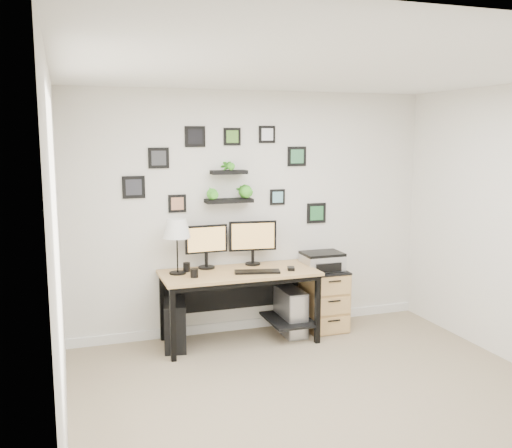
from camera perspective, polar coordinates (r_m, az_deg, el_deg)
name	(u,v)px	position (r m, az deg, el deg)	size (l,w,h in m)	color
room	(254,323)	(6.47, -0.23, -9.90)	(4.00, 4.00, 4.00)	tan
desk	(242,282)	(5.94, -1.46, -5.82)	(1.60, 0.70, 0.75)	tan
monitor_left	(206,243)	(5.96, -4.99, -1.93)	(0.45, 0.18, 0.46)	black
monitor_right	(253,239)	(6.10, -0.32, -1.50)	(0.51, 0.18, 0.48)	black
keyboard	(257,272)	(5.80, 0.13, -4.79)	(0.46, 0.15, 0.02)	black
mouse	(291,269)	(5.92, 3.52, -4.47)	(0.07, 0.11, 0.03)	black
table_lamp	(177,230)	(5.73, -7.93, -0.59)	(0.27, 0.27, 0.56)	black
mug	(194,273)	(5.64, -6.19, -4.89)	(0.08, 0.08, 0.09)	black
pen_cup	(187,267)	(5.89, -6.96, -4.30)	(0.07, 0.07, 0.09)	black
pc_tower_black	(175,324)	(5.91, -8.11, -9.90)	(0.21, 0.48, 0.48)	black
pc_tower_grey	(291,311)	(6.24, 3.48, -8.72)	(0.22, 0.50, 0.49)	gray
file_cabinet	(324,299)	(6.41, 6.78, -7.46)	(0.43, 0.53, 0.67)	tan
printer	(322,261)	(6.29, 6.64, -3.70)	(0.43, 0.35, 0.19)	silver
wall_decor	(230,179)	(6.00, -2.65, 4.48)	(2.25, 0.18, 1.08)	black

